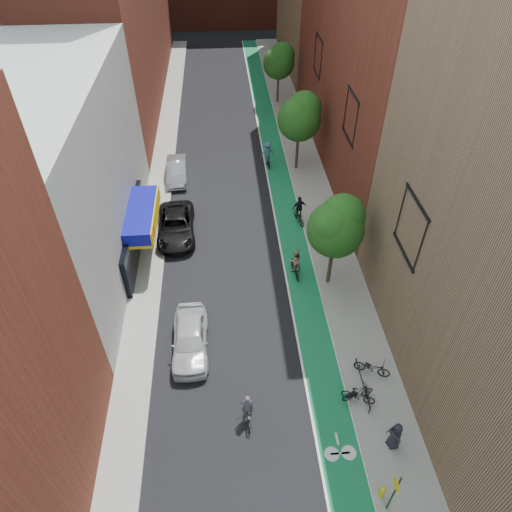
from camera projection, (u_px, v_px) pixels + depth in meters
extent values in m
plane|color=black|center=(252.00, 439.00, 21.53)|extent=(160.00, 160.00, 0.00)
cube|color=#136D3B|center=(275.00, 158.00, 41.09)|extent=(2.00, 68.00, 0.01)
cube|color=gray|center=(163.00, 162.00, 40.44)|extent=(2.00, 68.00, 0.15)
cube|color=gray|center=(303.00, 157.00, 41.19)|extent=(3.00, 68.00, 0.15)
cube|color=silver|center=(51.00, 181.00, 27.28)|extent=(8.00, 20.00, 12.00)
cube|color=maroon|center=(385.00, 24.00, 34.24)|extent=(8.00, 28.00, 22.00)
cylinder|color=#332619|center=(330.00, 264.00, 28.20)|extent=(0.24, 0.24, 3.30)
sphere|color=#1A4F15|center=(335.00, 230.00, 26.38)|extent=(3.36, 3.36, 3.36)
sphere|color=#1A4F15|center=(343.00, 216.00, 26.15)|extent=(2.64, 2.64, 2.64)
sphere|color=#1A4F15|center=(332.00, 226.00, 25.82)|extent=(2.40, 2.40, 2.40)
cylinder|color=#332619|center=(297.00, 151.00, 38.55)|extent=(0.24, 0.24, 3.47)
sphere|color=#1A4F15|center=(299.00, 119.00, 36.64)|extent=(3.53, 3.53, 3.53)
sphere|color=#1A4F15|center=(304.00, 109.00, 36.38)|extent=(2.77, 2.77, 2.77)
sphere|color=#1A4F15|center=(296.00, 115.00, 36.06)|extent=(2.52, 2.52, 2.52)
cylinder|color=#332619|center=(278.00, 88.00, 49.04)|extent=(0.24, 0.24, 3.19)
sphere|color=#1A4F15|center=(279.00, 63.00, 47.28)|extent=(3.25, 3.25, 3.25)
sphere|color=#1A4F15|center=(282.00, 55.00, 47.06)|extent=(2.55, 2.55, 2.55)
sphere|color=#1A4F15|center=(276.00, 60.00, 46.73)|extent=(2.32, 2.32, 2.32)
cylinder|color=#194C26|center=(394.00, 494.00, 18.16)|extent=(0.08, 0.08, 3.00)
cube|color=yellow|center=(396.00, 485.00, 17.55)|extent=(0.02, 0.71, 0.71)
imported|color=silver|center=(190.00, 339.00, 24.93)|extent=(2.00, 4.85, 1.65)
imported|color=black|center=(176.00, 226.00, 32.49)|extent=(2.80, 5.68, 1.55)
imported|color=#989CA1|center=(177.00, 171.00, 38.11)|extent=(1.79, 4.62, 1.50)
imported|color=black|center=(248.00, 415.00, 21.98)|extent=(0.68, 1.73, 0.89)
imported|color=#4B4A51|center=(247.00, 406.00, 21.59)|extent=(0.59, 0.40, 1.56)
imported|color=black|center=(295.00, 268.00, 29.52)|extent=(0.75, 1.89, 1.11)
imported|color=tan|center=(295.00, 260.00, 29.17)|extent=(0.88, 0.73, 1.67)
imported|color=black|center=(299.00, 217.00, 33.77)|extent=(1.01, 1.83, 0.91)
imported|color=black|center=(299.00, 207.00, 33.31)|extent=(1.15, 0.70, 1.84)
imported|color=black|center=(268.00, 161.00, 39.79)|extent=(0.67, 1.66, 0.97)
imported|color=#3C5A6C|center=(268.00, 152.00, 39.33)|extent=(1.30, 0.85, 1.88)
imported|color=black|center=(358.00, 395.00, 22.60)|extent=(1.80, 1.21, 0.89)
imported|color=black|center=(358.00, 392.00, 22.65)|extent=(1.76, 0.83, 1.02)
imported|color=black|center=(372.00, 367.00, 23.77)|extent=(2.01, 1.39, 1.00)
imported|color=black|center=(395.00, 436.00, 20.63)|extent=(0.76, 0.95, 1.70)
cylinder|color=yellow|center=(382.00, 493.00, 19.35)|extent=(0.24, 0.24, 0.55)
sphere|color=yellow|center=(383.00, 489.00, 19.12)|extent=(0.26, 0.26, 0.26)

